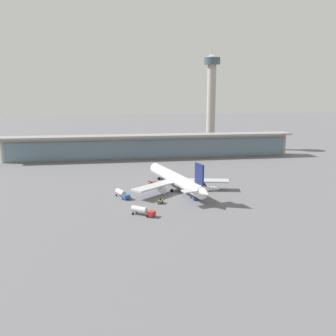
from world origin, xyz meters
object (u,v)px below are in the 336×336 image
(service_truck_on_taxiway_blue, at_px, (195,197))
(control_tower, at_px, (211,94))
(service_truck_under_wing_white, at_px, (207,188))
(service_truck_at_far_stand_olive, at_px, (160,201))
(airliner_on_stand, at_px, (177,179))
(service_truck_mid_apron_red, at_px, (152,183))
(service_truck_near_nose_red, at_px, (142,210))
(service_truck_by_tail_blue, at_px, (122,193))

(service_truck_on_taxiway_blue, height_order, control_tower, control_tower)
(service_truck_under_wing_white, distance_m, service_truck_at_far_stand_olive, 26.97)
(airliner_on_stand, height_order, service_truck_mid_apron_red, airliner_on_stand)
(service_truck_near_nose_red, height_order, service_truck_at_far_stand_olive, service_truck_near_nose_red)
(airliner_on_stand, distance_m, service_truck_near_nose_red, 34.32)
(service_truck_near_nose_red, distance_m, service_truck_under_wing_white, 40.91)
(airliner_on_stand, height_order, service_truck_under_wing_white, airliner_on_stand)
(service_truck_under_wing_white, distance_m, service_truck_by_tail_blue, 36.50)
(service_truck_under_wing_white, bearing_deg, service_truck_near_nose_red, -137.39)
(service_truck_mid_apron_red, distance_m, service_truck_at_far_stand_olive, 28.42)
(service_truck_under_wing_white, relative_size, control_tower, 0.09)
(airliner_on_stand, relative_size, service_truck_by_tail_blue, 6.49)
(service_truck_near_nose_red, distance_m, service_truck_by_tail_blue, 23.14)
(service_truck_mid_apron_red, xyz_separation_m, control_tower, (57.17, 106.50, 39.48))
(airliner_on_stand, distance_m, service_truck_on_taxiway_blue, 15.43)
(service_truck_near_nose_red, relative_size, control_tower, 0.11)
(service_truck_near_nose_red, height_order, service_truck_by_tail_blue, same)
(airliner_on_stand, xyz_separation_m, service_truck_near_nose_red, (-17.36, -29.45, -3.10))
(service_truck_mid_apron_red, height_order, service_truck_on_taxiway_blue, same)
(service_truck_near_nose_red, xyz_separation_m, service_truck_by_tail_blue, (-5.99, 22.35, 0.00))
(service_truck_under_wing_white, bearing_deg, airliner_on_stand, 172.16)
(service_truck_at_far_stand_olive, height_order, control_tower, control_tower)
(airliner_on_stand, xyz_separation_m, control_tower, (48.08, 117.71, 35.48))
(airliner_on_stand, bearing_deg, service_truck_under_wing_white, -7.84)
(service_truck_on_taxiway_blue, distance_m, control_tower, 144.34)
(service_truck_on_taxiway_blue, relative_size, service_truck_at_far_stand_olive, 2.15)
(airliner_on_stand, xyz_separation_m, service_truck_under_wing_white, (12.75, -1.76, -4.00))
(service_truck_mid_apron_red, xyz_separation_m, service_truck_at_far_stand_olive, (-0.27, -28.41, 0.07))
(service_truck_under_wing_white, bearing_deg, control_tower, 73.52)
(airliner_on_stand, bearing_deg, service_truck_by_tail_blue, -163.09)
(service_truck_by_tail_blue, height_order, control_tower, control_tower)
(service_truck_by_tail_blue, bearing_deg, service_truck_on_taxiway_blue, -14.15)
(airliner_on_stand, bearing_deg, service_truck_on_taxiway_blue, -71.82)
(service_truck_near_nose_red, relative_size, service_truck_mid_apron_red, 1.29)
(service_truck_under_wing_white, xyz_separation_m, service_truck_at_far_stand_olive, (-22.11, -15.45, 0.07))
(service_truck_by_tail_blue, height_order, service_truck_at_far_stand_olive, service_truck_by_tail_blue)
(service_truck_at_far_stand_olive, distance_m, control_tower, 151.84)
(service_truck_by_tail_blue, bearing_deg, service_truck_mid_apron_red, 52.09)
(service_truck_near_nose_red, distance_m, control_tower, 165.61)
(service_truck_mid_apron_red, xyz_separation_m, service_truck_on_taxiway_blue, (13.74, -25.37, 0.00))
(service_truck_at_far_stand_olive, bearing_deg, service_truck_by_tail_blue, 144.14)
(service_truck_at_far_stand_olive, bearing_deg, service_truck_under_wing_white, 34.94)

